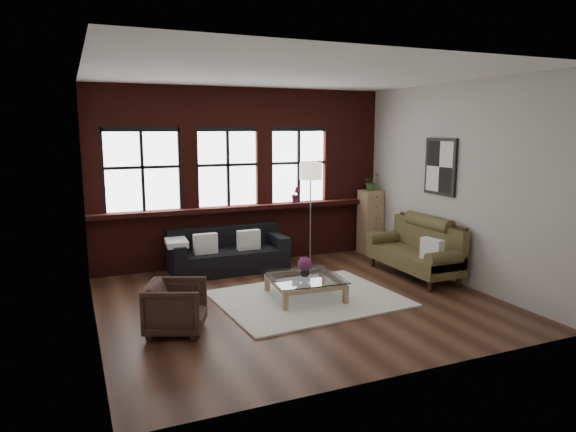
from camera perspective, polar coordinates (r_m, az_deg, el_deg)
name	(u,v)px	position (r m, az deg, el deg)	size (l,w,h in m)	color
floor	(298,301)	(7.57, 1.11, -9.38)	(5.50, 5.50, 0.00)	#3A2015
ceiling	(299,74)	(7.19, 1.19, 15.50)	(5.50, 5.50, 0.00)	white
wall_back	(243,176)	(9.53, -5.07, 4.40)	(5.50, 5.50, 0.00)	#B4B1A8
wall_front	(405,221)	(5.06, 12.88, -0.50)	(5.50, 5.50, 0.00)	#B4B1A8
wall_left	(89,203)	(6.58, -21.26, 1.41)	(5.00, 5.00, 0.00)	#B4B1A8
wall_right	(454,183)	(8.70, 17.93, 3.47)	(5.00, 5.00, 0.00)	#B4B1A8
brick_backwall	(244,177)	(9.47, -4.96, 4.37)	(5.50, 0.12, 3.20)	#471510
sill_ledge	(246,207)	(9.45, -4.74, 0.95)	(5.50, 0.30, 0.08)	#471510
window_left	(142,172)	(9.07, -15.89, 4.76)	(1.38, 0.10, 1.50)	black
window_mid	(228,169)	(9.38, -6.74, 5.21)	(1.38, 0.10, 1.50)	black
window_right	(298,167)	(9.86, 1.12, 5.50)	(1.38, 0.10, 1.50)	black
wall_poster	(441,167)	(8.89, 16.59, 5.28)	(0.05, 0.74, 0.94)	black
shag_rug	(308,298)	(7.62, 2.26, -9.14)	(2.56, 2.01, 0.03)	beige
dark_sofa	(229,251)	(9.02, -6.61, -3.87)	(2.02, 0.82, 0.73)	black
pillow_a	(205,244)	(8.78, -9.16, -3.05)	(0.40, 0.14, 0.34)	white
pillow_b	(249,240)	(8.99, -4.40, -2.66)	(0.40, 0.14, 0.34)	white
vintage_settee	(414,248)	(8.88, 13.79, -3.46)	(0.82, 1.85, 0.99)	#4C4323
pillow_settee	(432,249)	(8.37, 15.71, -3.58)	(0.14, 0.38, 0.34)	white
armchair	(176,307)	(6.51, -12.34, -9.88)	(0.68, 0.70, 0.63)	#35201A
coffee_table	(305,288)	(7.62, 1.88, -7.97)	(1.02, 1.02, 0.34)	#A47F59
vase	(305,272)	(7.55, 1.89, -6.21)	(0.14, 0.14, 0.15)	#B2B2B2
flowers	(305,264)	(7.52, 1.90, -5.36)	(0.21, 0.21, 0.21)	#6B2450
drawer_chest	(370,222)	(10.38, 9.11, -0.64)	(0.39, 0.39, 1.27)	#A47F59
potted_plant_top	(371,182)	(10.26, 9.23, 3.77)	(0.30, 0.26, 0.34)	#2D5923
floor_lamp	(310,210)	(9.28, 2.51, 0.64)	(0.40, 0.40, 2.02)	#A5A5A8
sill_plant	(296,194)	(9.76, 0.89, 2.44)	(0.18, 0.14, 0.32)	#6B2450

